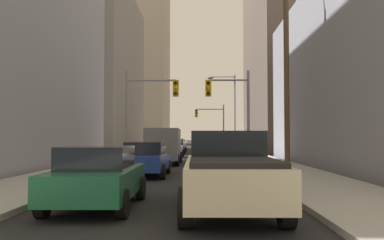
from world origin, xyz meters
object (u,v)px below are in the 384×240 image
(sedan_green, at_px, (98,177))
(sedan_blue, at_px, (146,159))
(cargo_van_grey, at_px, (164,144))
(traffic_signal_near_left, at_px, (149,101))
(sedan_silver, at_px, (172,148))
(sedan_black, at_px, (175,146))
(pickup_truck_beige, at_px, (229,172))
(sedan_white, at_px, (177,145))
(traffic_signal_near_right, at_px, (230,102))
(traffic_signal_far_right, at_px, (211,119))

(sedan_green, xyz_separation_m, sedan_blue, (0.12, 8.12, 0.00))
(cargo_van_grey, height_order, traffic_signal_near_left, traffic_signal_near_left)
(sedan_green, relative_size, sedan_silver, 1.00)
(cargo_van_grey, height_order, sedan_black, cargo_van_grey)
(pickup_truck_beige, relative_size, sedan_blue, 1.27)
(sedan_blue, relative_size, sedan_silver, 1.01)
(sedan_silver, height_order, sedan_white, same)
(pickup_truck_beige, height_order, sedan_blue, pickup_truck_beige)
(sedan_blue, relative_size, traffic_signal_near_left, 0.71)
(sedan_green, xyz_separation_m, sedan_white, (-0.05, 36.43, 0.00))
(cargo_van_grey, relative_size, traffic_signal_near_right, 0.87)
(sedan_black, bearing_deg, sedan_green, -90.06)
(sedan_green, xyz_separation_m, traffic_signal_near_left, (-0.77, 16.39, 3.25))
(sedan_silver, relative_size, sedan_black, 1.01)
(pickup_truck_beige, distance_m, traffic_signal_near_left, 17.49)
(traffic_signal_near_right, bearing_deg, sedan_silver, 117.01)
(sedan_black, bearing_deg, traffic_signal_near_left, -93.08)
(sedan_green, height_order, sedan_black, same)
(sedan_green, distance_m, sedan_white, 36.43)
(pickup_truck_beige, xyz_separation_m, sedan_white, (-3.26, 36.79, -0.16))
(sedan_black, xyz_separation_m, traffic_signal_far_right, (3.92, 13.61, 3.28))
(pickup_truck_beige, relative_size, cargo_van_grey, 1.03)
(traffic_signal_near_right, distance_m, traffic_signal_far_right, 28.49)
(traffic_signal_near_left, height_order, traffic_signal_near_right, same)
(traffic_signal_near_left, bearing_deg, sedan_blue, -83.86)
(cargo_van_grey, xyz_separation_m, sedan_black, (-0.16, 15.06, -0.52))
(sedan_black, height_order, sedan_white, same)
(traffic_signal_near_right, height_order, traffic_signal_far_right, same)
(traffic_signal_far_right, bearing_deg, sedan_blue, -95.94)
(sedan_black, xyz_separation_m, traffic_signal_near_left, (-0.80, -14.87, 3.25))
(traffic_signal_near_right, bearing_deg, sedan_green, -105.15)
(sedan_blue, bearing_deg, sedan_green, -90.88)
(sedan_blue, bearing_deg, cargo_van_grey, 89.54)
(sedan_black, bearing_deg, cargo_van_grey, -89.41)
(sedan_black, relative_size, traffic_signal_far_right, 0.70)
(pickup_truck_beige, height_order, sedan_black, pickup_truck_beige)
(sedan_silver, xyz_separation_m, sedan_black, (-0.07, 6.38, 0.00))
(sedan_black, distance_m, sedan_white, 5.16)
(sedan_black, bearing_deg, traffic_signal_near_right, -73.51)
(pickup_truck_beige, xyz_separation_m, traffic_signal_far_right, (0.74, 45.23, 3.11))
(cargo_van_grey, distance_m, traffic_signal_far_right, 29.04)
(sedan_blue, distance_m, sedan_white, 28.31)
(traffic_signal_near_left, bearing_deg, sedan_silver, 84.15)
(sedan_green, relative_size, traffic_signal_near_left, 0.70)
(pickup_truck_beige, height_order, sedan_white, pickup_truck_beige)
(sedan_blue, height_order, sedan_white, same)
(sedan_blue, relative_size, traffic_signal_near_right, 0.71)
(cargo_van_grey, xyz_separation_m, traffic_signal_near_right, (4.25, 0.18, 2.71))
(traffic_signal_near_left, xyz_separation_m, traffic_signal_far_right, (4.72, 28.48, 0.02))
(sedan_green, bearing_deg, traffic_signal_near_left, 92.67)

